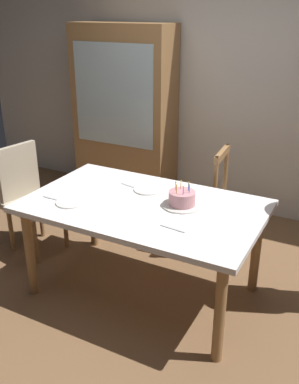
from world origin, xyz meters
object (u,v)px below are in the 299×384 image
(birthday_cake, at_px, (182,199))
(chair_upholstered, at_px, (28,193))
(dining_table, at_px, (143,214))
(plate_far_side, at_px, (148,189))
(china_cabinet, at_px, (125,115))
(plate_near_celebrant, at_px, (71,202))
(chair_spindle_back, at_px, (200,201))

(birthday_cake, height_order, chair_upholstered, chair_upholstered)
(dining_table, xyz_separation_m, plate_far_side, (-0.08, 0.23, 0.09))
(chair_upholstered, height_order, china_cabinet, china_cabinet)
(plate_near_celebrant, xyz_separation_m, plate_far_side, (0.38, 0.46, 0.00))
(birthday_cake, bearing_deg, china_cabinet, 132.38)
(plate_far_side, bearing_deg, birthday_cake, -22.20)
(plate_far_side, bearing_deg, chair_upholstered, -175.06)
(dining_table, distance_m, chair_spindle_back, 0.87)
(dining_table, height_order, chair_spindle_back, chair_spindle_back)
(dining_table, distance_m, chair_upholstered, 1.25)
(birthday_cake, relative_size, china_cabinet, 0.15)
(plate_far_side, distance_m, chair_upholstered, 1.17)
(birthday_cake, xyz_separation_m, chair_upholstered, (-1.49, 0.04, -0.27))
(chair_spindle_back, bearing_deg, china_cabinet, 148.95)
(plate_near_celebrant, height_order, china_cabinet, china_cabinet)
(birthday_cake, xyz_separation_m, plate_far_side, (-0.34, 0.14, -0.04))
(plate_near_celebrant, xyz_separation_m, chair_upholstered, (-0.77, 0.36, -0.23))
(dining_table, height_order, birthday_cake, birthday_cake)
(chair_spindle_back, relative_size, chair_upholstered, 1.00)
(plate_far_side, xyz_separation_m, china_cabinet, (-0.99, 1.33, 0.19))
(birthday_cake, height_order, plate_near_celebrant, birthday_cake)
(chair_spindle_back, bearing_deg, chair_upholstered, -152.46)
(plate_near_celebrant, distance_m, chair_upholstered, 0.88)
(plate_far_side, distance_m, chair_spindle_back, 0.71)
(birthday_cake, xyz_separation_m, chair_spindle_back, (-0.14, 0.75, -0.34))
(plate_near_celebrant, xyz_separation_m, chair_spindle_back, (0.58, 1.07, -0.30))
(dining_table, distance_m, plate_far_side, 0.26)
(chair_upholstered, distance_m, china_cabinet, 1.49)
(plate_far_side, relative_size, china_cabinet, 0.12)
(dining_table, xyz_separation_m, chair_upholstered, (-1.23, 0.13, -0.14))
(chair_spindle_back, bearing_deg, plate_near_celebrant, -118.63)
(plate_near_celebrant, distance_m, chair_spindle_back, 1.25)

